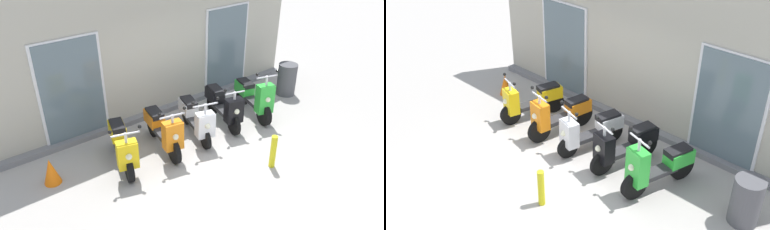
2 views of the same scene
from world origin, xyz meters
TOP-DOWN VIEW (x-y plane):
  - ground_plane at (0.00, 0.00)m, footprint 40.00×40.00m
  - storefront_facade at (-0.00, 2.49)m, footprint 8.31×0.50m
  - scooter_yellow at (-1.78, 0.94)m, footprint 0.77×1.52m
  - scooter_orange at (-0.86, 0.92)m, footprint 0.65×1.62m
  - scooter_white at (0.01, 0.92)m, footprint 0.76×1.50m
  - scooter_black at (0.84, 0.96)m, footprint 0.70×1.55m
  - scooter_green at (1.69, 0.82)m, footprint 0.76×1.57m
  - traffic_cone at (-3.11, 1.24)m, footprint 0.32×0.32m
  - trash_bin at (3.22, 1.10)m, footprint 0.50×0.50m
  - curb_bollard at (0.50, -0.89)m, footprint 0.12×0.12m

SIDE VIEW (x-z plane):
  - ground_plane at x=0.00m, z-range 0.00..0.00m
  - traffic_cone at x=-3.11m, z-range 0.00..0.52m
  - curb_bollard at x=0.50m, z-range 0.00..0.70m
  - trash_bin at x=3.22m, z-range 0.00..0.85m
  - scooter_yellow at x=-1.78m, z-range -0.12..1.01m
  - scooter_white at x=0.01m, z-range -0.11..1.03m
  - scooter_orange at x=-0.86m, z-range -0.12..1.06m
  - scooter_black at x=0.84m, z-range -0.09..1.06m
  - scooter_green at x=1.69m, z-range -0.18..1.15m
  - storefront_facade at x=0.00m, z-range -0.06..3.50m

